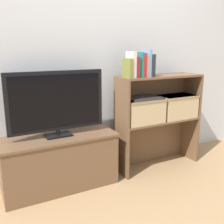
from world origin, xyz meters
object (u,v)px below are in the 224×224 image
(book_olive, at_px, (127,68))
(book_teal, at_px, (139,65))
(tv, at_px, (57,102))
(book_ivory, at_px, (131,65))
(book_crimson, at_px, (142,65))
(tv_stand, at_px, (60,161))
(book_charcoal, at_px, (149,65))
(storage_basket_left, at_px, (142,110))
(book_skyblue, at_px, (147,63))
(storage_basket_right, at_px, (176,105))
(book_forest, at_px, (137,67))
(book_tan, at_px, (144,66))
(book_maroon, at_px, (134,67))
(laptop, at_px, (143,98))

(book_olive, bearing_deg, book_teal, -0.00)
(tv, distance_m, book_ivory, 0.74)
(book_crimson, bearing_deg, tv_stand, 173.73)
(book_charcoal, xyz_separation_m, storage_basket_left, (-0.05, 0.02, -0.42))
(book_skyblue, bearing_deg, storage_basket_left, 135.67)
(book_charcoal, relative_size, storage_basket_right, 0.51)
(book_forest, height_order, book_teal, book_teal)
(tv_stand, relative_size, book_tan, 5.17)
(tv, relative_size, book_maroon, 4.37)
(tv, bearing_deg, book_skyblue, -5.75)
(book_maroon, relative_size, storage_basket_left, 0.46)
(book_tan, distance_m, storage_basket_left, 0.42)
(book_maroon, distance_m, book_teal, 0.06)
(tv_stand, xyz_separation_m, book_charcoal, (0.87, -0.09, 0.81))
(book_skyblue, relative_size, laptop, 0.75)
(book_maroon, relative_size, storage_basket_right, 0.46)
(storage_basket_left, bearing_deg, book_crimson, -151.13)
(tv, distance_m, book_olive, 0.69)
(book_maroon, xyz_separation_m, book_forest, (0.03, -0.00, -0.00))
(tv_stand, relative_size, book_maroon, 5.32)
(book_charcoal, bearing_deg, tv_stand, 174.36)
(book_olive, xyz_separation_m, book_crimson, (0.15, -0.00, 0.02))
(tv, distance_m, book_crimson, 0.84)
(book_teal, height_order, storage_basket_left, book_teal)
(tv_stand, xyz_separation_m, laptop, (0.82, -0.07, 0.51))
(book_forest, relative_size, storage_basket_left, 0.44)
(book_ivory, distance_m, book_charcoal, 0.20)
(book_tan, height_order, book_charcoal, book_charcoal)
(book_teal, height_order, book_tan, book_teal)
(tv_stand, bearing_deg, book_olive, -7.77)
(book_crimson, xyz_separation_m, storage_basket_right, (0.46, 0.02, -0.43))
(laptop, bearing_deg, book_olive, -174.12)
(book_forest, bearing_deg, book_maroon, 180.00)
(book_maroon, height_order, book_teal, book_teal)
(book_ivory, height_order, storage_basket_right, book_ivory)
(tv_stand, relative_size, book_charcoal, 4.85)
(book_teal, bearing_deg, storage_basket_right, 2.27)
(book_tan, distance_m, book_skyblue, 0.04)
(book_skyblue, relative_size, book_charcoal, 1.19)
(book_tan, bearing_deg, book_crimson, 180.00)
(tv_stand, height_order, book_tan, book_tan)
(book_olive, bearing_deg, tv_stand, 172.23)
(book_olive, distance_m, book_ivory, 0.05)
(book_tan, relative_size, storage_basket_right, 0.48)
(book_forest, xyz_separation_m, book_tan, (0.08, 0.00, 0.01))
(book_olive, relative_size, book_maroon, 0.91)
(tv, bearing_deg, book_maroon, -6.84)
(book_tan, relative_size, laptop, 0.59)
(book_olive, relative_size, book_crimson, 0.79)
(tv, bearing_deg, laptop, -4.55)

